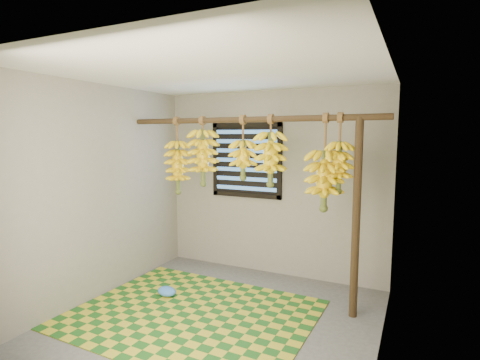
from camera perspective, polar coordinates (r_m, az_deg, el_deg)
The scene contains 16 objects.
floor at distance 3.96m, azimuth -3.68°, elevation -20.78°, with size 3.00×3.00×0.01m, color #515151.
ceiling at distance 3.56m, azimuth -3.98°, elevation 16.15°, with size 3.00×3.00×0.01m, color silver.
wall_back at distance 4.92m, azimuth 4.81°, elevation -0.56°, with size 3.00×0.01×2.40m, color gray.
wall_left at distance 4.49m, azimuth -20.81°, elevation -1.67°, with size 0.01×3.00×2.40m, color gray.
wall_right at distance 3.13m, azimuth 21.08°, elevation -5.19°, with size 0.01×3.00×2.40m, color gray.
window at distance 5.00m, azimuth 0.96°, elevation 3.03°, with size 1.00×0.04×1.00m.
hanging_pole at distance 4.14m, azimuth 0.91°, elevation 9.19°, with size 0.06×0.06×3.00m, color #3C2C16.
support_post at distance 3.88m, azimuth 17.28°, elevation -5.80°, with size 0.08×0.08×2.00m, color #3C2C16.
woven_mat at distance 4.10m, azimuth -7.36°, elevation -19.61°, with size 2.37×1.90×0.01m, color #1E591A.
plastic_bag at distance 4.53m, azimuth -11.10°, elevation -16.30°, with size 0.24×0.18×0.10m, color #3F84ED.
banana_bunch_a at distance 4.60m, azimuth -9.45°, elevation 1.97°, with size 0.29×0.29×0.93m.
banana_bunch_b at distance 4.40m, azimuth -5.66°, elevation 3.42°, with size 0.36×0.36×0.81m.
banana_bunch_c at distance 4.16m, azimuth 0.46°, elevation 3.12°, with size 0.30×0.30×0.71m.
banana_bunch_d at distance 4.03m, azimuth 4.68°, elevation 3.21°, with size 0.33×0.33×0.77m.
banana_bunch_e at distance 3.88m, azimuth 12.72°, elevation -0.06°, with size 0.37×0.37×0.98m.
banana_bunch_f at distance 3.84m, azimuth 14.84°, elevation 1.91°, with size 0.27×0.27×0.80m.
Camera 1 is at (1.73, -3.06, 1.82)m, focal length 28.00 mm.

